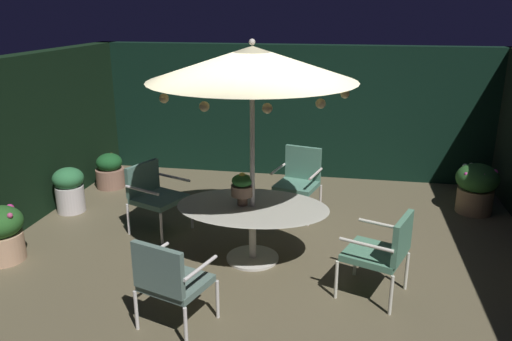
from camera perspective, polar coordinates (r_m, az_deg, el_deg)
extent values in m
cube|color=brown|center=(6.42, 1.02, -9.51)|extent=(7.43, 6.94, 0.02)
cube|color=black|center=(9.16, 4.47, 6.74)|extent=(7.43, 0.30, 2.35)
cylinder|color=beige|center=(6.29, -0.39, -9.86)|extent=(0.64, 0.64, 0.03)
cylinder|color=beige|center=(6.15, -0.40, -7.19)|extent=(0.09, 0.09, 0.68)
ellipsoid|color=#B3B1A2|center=(6.01, -0.40, -4.14)|extent=(1.84, 1.25, 0.03)
cylinder|color=beige|center=(5.85, -0.41, 0.10)|extent=(0.06, 0.06, 2.32)
cone|color=beige|center=(5.59, -0.44, 12.04)|extent=(2.34, 2.34, 0.38)
sphere|color=beige|center=(5.57, -0.45, 14.38)|extent=(0.07, 0.07, 0.07)
sphere|color=#F9DB8C|center=(5.52, 10.06, 8.56)|extent=(0.10, 0.10, 0.10)
sphere|color=#F9DB8C|center=(6.12, 8.37, 9.55)|extent=(0.10, 0.10, 0.10)
sphere|color=#F9DB8C|center=(6.54, 3.82, 10.23)|extent=(0.10, 0.10, 0.10)
sphere|color=#F9DB8C|center=(6.63, -1.80, 10.37)|extent=(0.10, 0.10, 0.10)
sphere|color=#F9DB8C|center=(6.42, -6.51, 10.02)|extent=(0.10, 0.10, 0.10)
sphere|color=#F9DB8C|center=(5.88, -10.35, 9.12)|extent=(0.10, 0.10, 0.10)
sphere|color=#F9DB8C|center=(5.25, -10.40, 8.05)|extent=(0.10, 0.10, 0.10)
sphere|color=#F9DB8C|center=(4.76, -5.89, 7.24)|extent=(0.10, 0.10, 0.10)
sphere|color=#F9DB8C|center=(4.64, 1.29, 7.06)|extent=(0.10, 0.10, 0.10)
sphere|color=#F9DB8C|center=(4.92, 7.35, 7.54)|extent=(0.10, 0.10, 0.10)
cylinder|color=#87644A|center=(6.01, -1.55, -3.36)|extent=(0.12, 0.12, 0.12)
cylinder|color=#85644E|center=(5.97, -1.56, -2.25)|extent=(0.27, 0.27, 0.13)
ellipsoid|color=#2E6D2D|center=(5.93, -1.57, -1.16)|extent=(0.25, 0.25, 0.15)
sphere|color=#F0D54D|center=(5.91, -1.57, -0.65)|extent=(0.09, 0.09, 0.09)
cylinder|color=beige|center=(7.15, 5.95, -4.65)|extent=(0.04, 0.04, 0.43)
cylinder|color=beige|center=(7.34, 1.69, -3.94)|extent=(0.04, 0.04, 0.43)
cylinder|color=beige|center=(7.64, 7.31, -3.18)|extent=(0.04, 0.04, 0.43)
cylinder|color=beige|center=(7.81, 3.29, -2.56)|extent=(0.04, 0.04, 0.43)
cube|color=#4A7A66|center=(7.39, 4.61, -1.76)|extent=(0.68, 0.66, 0.07)
cube|color=#4A7A66|center=(7.54, 5.36, 0.89)|extent=(0.55, 0.20, 0.50)
cylinder|color=beige|center=(7.23, 6.79, -0.38)|extent=(0.17, 0.52, 0.04)
cylinder|color=beige|center=(7.42, 2.57, 0.21)|extent=(0.17, 0.52, 0.04)
cylinder|color=silver|center=(7.08, -7.28, -4.86)|extent=(0.04, 0.04, 0.44)
cylinder|color=silver|center=(6.66, -10.67, -6.57)|extent=(0.04, 0.04, 0.44)
cylinder|color=silver|center=(7.46, -10.87, -3.84)|extent=(0.04, 0.04, 0.44)
cylinder|color=silver|center=(7.06, -14.29, -5.37)|extent=(0.04, 0.04, 0.44)
cube|color=#4C7063|center=(6.97, -10.90, -3.20)|extent=(0.77, 0.78, 0.07)
cube|color=#4C7063|center=(7.08, -12.73, -0.86)|extent=(0.28, 0.57, 0.42)
cylinder|color=silver|center=(7.10, -9.31, -0.77)|extent=(0.55, 0.25, 0.04)
cylinder|color=silver|center=(6.68, -12.81, -2.20)|extent=(0.55, 0.25, 0.04)
cylinder|color=silver|center=(5.44, -9.65, -12.64)|extent=(0.04, 0.04, 0.41)
cylinder|color=silver|center=(5.15, -4.38, -14.36)|extent=(0.04, 0.04, 0.41)
cylinder|color=silver|center=(5.10, -13.43, -15.16)|extent=(0.04, 0.04, 0.41)
cylinder|color=silver|center=(4.79, -7.98, -17.26)|extent=(0.04, 0.04, 0.41)
cube|color=slate|center=(4.98, -9.01, -12.46)|extent=(0.70, 0.67, 0.07)
cube|color=slate|center=(4.68, -11.07, -11.00)|extent=(0.55, 0.23, 0.46)
cylinder|color=silver|center=(5.04, -11.81, -9.23)|extent=(0.19, 0.50, 0.04)
cylinder|color=silver|center=(4.72, -6.30, -10.93)|extent=(0.19, 0.50, 0.04)
cylinder|color=beige|center=(5.50, 9.09, -12.12)|extent=(0.04, 0.04, 0.44)
cylinder|color=beige|center=(5.97, 11.21, -9.69)|extent=(0.04, 0.04, 0.44)
cylinder|color=beige|center=(5.35, 15.07, -13.51)|extent=(0.04, 0.04, 0.44)
cylinder|color=beige|center=(5.82, 16.71, -10.88)|extent=(0.04, 0.04, 0.44)
cube|color=#4C7E63|center=(5.53, 13.20, -9.22)|extent=(0.73, 0.72, 0.07)
cube|color=#4C7E63|center=(5.35, 16.28, -7.37)|extent=(0.25, 0.53, 0.44)
cylinder|color=beige|center=(5.19, 12.38, -8.24)|extent=(0.54, 0.23, 0.04)
cylinder|color=beige|center=(5.68, 14.29, -6.00)|extent=(0.54, 0.23, 0.04)
cylinder|color=#88614F|center=(9.00, -16.17, -0.81)|extent=(0.48, 0.48, 0.32)
ellipsoid|color=#174B21|center=(8.92, -16.33, 0.90)|extent=(0.44, 0.44, 0.31)
sphere|color=#F2CC55|center=(8.82, -15.41, 0.91)|extent=(0.08, 0.08, 0.08)
sphere|color=yellow|center=(9.03, -16.13, 1.73)|extent=(0.07, 0.07, 0.07)
sphere|color=#F4C759|center=(8.94, -17.05, 1.22)|extent=(0.08, 0.08, 0.08)
sphere|color=yellow|center=(8.82, -16.77, 0.97)|extent=(0.10, 0.10, 0.10)
cylinder|color=#A1673D|center=(8.99, 23.01, -1.72)|extent=(0.35, 0.35, 0.28)
ellipsoid|color=#297138|center=(8.92, 23.20, -0.24)|extent=(0.38, 0.38, 0.27)
sphere|color=silver|center=(8.91, 24.10, -0.31)|extent=(0.09, 0.09, 0.09)
sphere|color=silver|center=(9.04, 23.23, 0.51)|extent=(0.09, 0.09, 0.09)
sphere|color=silver|center=(8.92, 22.64, 0.43)|extent=(0.09, 0.09, 0.09)
sphere|color=silver|center=(8.82, 22.65, 0.26)|extent=(0.09, 0.09, 0.09)
sphere|color=beige|center=(8.81, 23.79, 0.00)|extent=(0.06, 0.06, 0.06)
cylinder|color=beige|center=(8.11, -20.29, -3.02)|extent=(0.42, 0.42, 0.40)
ellipsoid|color=#2C6B3D|center=(8.00, -20.55, -0.83)|extent=(0.46, 0.46, 0.32)
sphere|color=#D32A43|center=(7.94, -19.83, -0.83)|extent=(0.09, 0.09, 0.09)
sphere|color=#C92447|center=(8.07, -19.76, -0.17)|extent=(0.10, 0.10, 0.10)
sphere|color=red|center=(8.08, -20.48, -0.03)|extent=(0.09, 0.09, 0.09)
sphere|color=red|center=(8.07, -21.15, -0.47)|extent=(0.07, 0.07, 0.07)
sphere|color=red|center=(7.93, -21.19, -0.86)|extent=(0.11, 0.11, 0.11)
sphere|color=red|center=(7.88, -20.40, -0.49)|extent=(0.07, 0.07, 0.07)
cylinder|color=tan|center=(6.93, -26.75, -7.74)|extent=(0.50, 0.50, 0.35)
sphere|color=#B44170|center=(6.58, -26.13, -4.60)|extent=(0.06, 0.06, 0.06)
sphere|color=#BE2A7A|center=(6.90, -26.14, -3.85)|extent=(0.10, 0.10, 0.10)
cylinder|color=#8C6D4E|center=(8.26, 23.52, -3.14)|extent=(0.52, 0.52, 0.37)
ellipsoid|color=#2A5E27|center=(8.15, 23.83, -0.81)|extent=(0.62, 0.62, 0.43)
sphere|color=#B83B86|center=(8.12, 25.48, -0.18)|extent=(0.08, 0.08, 0.08)
sphere|color=#B43272|center=(8.35, 24.21, 0.10)|extent=(0.06, 0.06, 0.06)
sphere|color=#BC378D|center=(8.16, 22.78, -0.52)|extent=(0.07, 0.07, 0.07)
sphere|color=#B33382|center=(7.94, 22.74, -0.40)|extent=(0.06, 0.06, 0.06)
sphere|color=#AE3C73|center=(7.94, 24.42, -0.55)|extent=(0.09, 0.09, 0.09)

